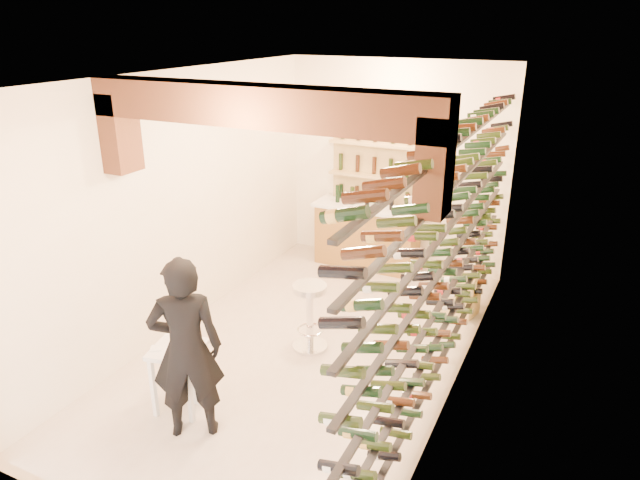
# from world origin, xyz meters

# --- Properties ---
(ground) EXTENTS (6.00, 6.00, 0.00)m
(ground) POSITION_xyz_m (0.00, 0.00, 0.00)
(ground) COLOR beige
(ground) RESTS_ON ground
(room_shell) EXTENTS (3.52, 6.02, 3.21)m
(room_shell) POSITION_xyz_m (0.00, -0.26, 2.25)
(room_shell) COLOR white
(room_shell) RESTS_ON ground
(wine_rack) EXTENTS (0.32, 5.70, 2.56)m
(wine_rack) POSITION_xyz_m (1.53, 0.00, 1.55)
(wine_rack) COLOR black
(wine_rack) RESTS_ON ground
(back_counter) EXTENTS (1.70, 0.62, 1.29)m
(back_counter) POSITION_xyz_m (-0.30, 2.65, 0.53)
(back_counter) COLOR olive
(back_counter) RESTS_ON ground
(back_shelving) EXTENTS (1.40, 0.31, 2.73)m
(back_shelving) POSITION_xyz_m (-0.30, 2.89, 1.17)
(back_shelving) COLOR tan
(back_shelving) RESTS_ON ground
(tasting_table) EXTENTS (0.58, 0.58, 0.85)m
(tasting_table) POSITION_xyz_m (-0.66, -1.57, 0.58)
(tasting_table) COLOR white
(tasting_table) RESTS_ON ground
(white_stool) EXTENTS (0.38, 0.38, 0.39)m
(white_stool) POSITION_xyz_m (-0.65, -1.34, 0.20)
(white_stool) COLOR white
(white_stool) RESTS_ON ground
(person) EXTENTS (0.80, 0.73, 1.82)m
(person) POSITION_xyz_m (-0.34, -1.81, 0.91)
(person) COLOR black
(person) RESTS_ON ground
(chrome_barstool) EXTENTS (0.43, 0.43, 0.83)m
(chrome_barstool) POSITION_xyz_m (-0.00, 0.02, 0.48)
(chrome_barstool) COLOR silver
(chrome_barstool) RESTS_ON ground
(crate_lower) EXTENTS (0.56, 0.45, 0.30)m
(crate_lower) POSITION_xyz_m (1.40, 1.70, 0.15)
(crate_lower) COLOR #E9CB80
(crate_lower) RESTS_ON ground
(crate_upper) EXTENTS (0.42, 0.29, 0.24)m
(crate_upper) POSITION_xyz_m (1.40, 1.70, 0.42)
(crate_upper) COLOR #E9CB80
(crate_upper) RESTS_ON crate_lower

